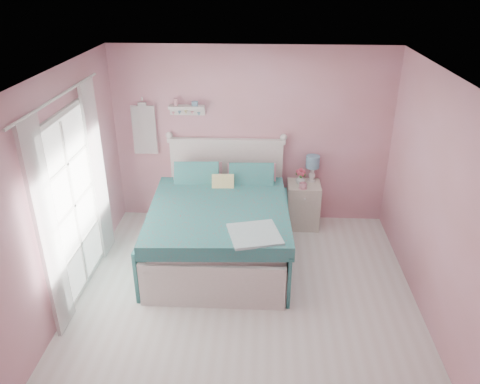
# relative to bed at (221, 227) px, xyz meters

# --- Properties ---
(floor) EXTENTS (4.50, 4.50, 0.00)m
(floor) POSITION_rel_bed_xyz_m (0.37, -1.14, -0.42)
(floor) COLOR silver
(floor) RESTS_ON ground
(room_shell) EXTENTS (4.50, 4.50, 4.50)m
(room_shell) POSITION_rel_bed_xyz_m (0.37, -1.14, 1.16)
(room_shell) COLOR #BE787C
(room_shell) RESTS_ON floor
(bed) EXTENTS (1.82, 2.25, 1.28)m
(bed) POSITION_rel_bed_xyz_m (0.00, 0.00, 0.00)
(bed) COLOR silver
(bed) RESTS_ON floor
(nightstand) EXTENTS (0.47, 0.47, 0.68)m
(nightstand) POSITION_rel_bed_xyz_m (1.15, 0.86, -0.08)
(nightstand) COLOR beige
(nightstand) RESTS_ON floor
(table_lamp) EXTENTS (0.20, 0.20, 0.39)m
(table_lamp) POSITION_rel_bed_xyz_m (1.26, 0.97, 0.53)
(table_lamp) COLOR white
(table_lamp) RESTS_ON nightstand
(vase) EXTENTS (0.16, 0.16, 0.14)m
(vase) POSITION_rel_bed_xyz_m (1.09, 0.87, 0.33)
(vase) COLOR silver
(vase) RESTS_ON nightstand
(teacup) EXTENTS (0.12, 0.12, 0.09)m
(teacup) POSITION_rel_bed_xyz_m (1.12, 0.70, 0.30)
(teacup) COLOR pink
(teacup) RESTS_ON nightstand
(roses) EXTENTS (0.14, 0.11, 0.12)m
(roses) POSITION_rel_bed_xyz_m (1.09, 0.87, 0.44)
(roses) COLOR #D14762
(roses) RESTS_ON vase
(wall_shelf) EXTENTS (0.50, 0.15, 0.25)m
(wall_shelf) POSITION_rel_bed_xyz_m (-0.55, 1.05, 1.31)
(wall_shelf) COLOR silver
(wall_shelf) RESTS_ON room_shell
(hanging_dress) EXTENTS (0.34, 0.03, 0.72)m
(hanging_dress) POSITION_rel_bed_xyz_m (-1.18, 1.04, 0.98)
(hanging_dress) COLOR white
(hanging_dress) RESTS_ON room_shell
(french_door) EXTENTS (0.04, 1.32, 2.16)m
(french_door) POSITION_rel_bed_xyz_m (-1.60, -0.74, 0.65)
(french_door) COLOR silver
(french_door) RESTS_ON floor
(curtain_near) EXTENTS (0.04, 0.40, 2.32)m
(curtain_near) POSITION_rel_bed_xyz_m (-1.55, -1.49, 0.76)
(curtain_near) COLOR white
(curtain_near) RESTS_ON floor
(curtain_far) EXTENTS (0.04, 0.40, 2.32)m
(curtain_far) POSITION_rel_bed_xyz_m (-1.55, 0.00, 0.76)
(curtain_far) COLOR white
(curtain_far) RESTS_ON floor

